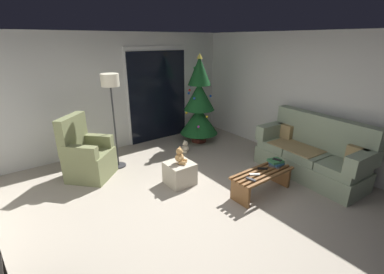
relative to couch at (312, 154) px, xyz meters
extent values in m
plane|color=#9E9384|center=(-2.32, 0.33, -0.40)|extent=(7.00, 7.00, 0.00)
cube|color=beige|center=(-2.32, 3.39, 0.85)|extent=(5.72, 0.12, 2.50)
cube|color=beige|center=(0.54, 0.33, 0.85)|extent=(0.12, 6.00, 2.50)
cube|color=silver|center=(-1.22, 3.32, 0.70)|extent=(1.60, 0.02, 2.20)
cube|color=black|center=(-1.22, 3.30, 0.65)|extent=(1.50, 0.02, 2.10)
cube|color=gray|center=(-0.07, 0.00, -0.23)|extent=(0.89, 1.95, 0.34)
cube|color=gray|center=(-0.13, -0.61, 0.01)|extent=(0.72, 0.64, 0.14)
cube|color=gray|center=(-0.09, 0.00, 0.01)|extent=(0.72, 0.64, 0.14)
cube|color=gray|center=(-0.05, 0.62, 0.01)|extent=(0.72, 0.64, 0.14)
cube|color=gray|center=(0.23, -0.02, 0.38)|extent=(0.33, 1.91, 0.60)
cube|color=gray|center=(-0.13, -0.87, 0.22)|extent=(0.77, 0.25, 0.28)
cube|color=gray|center=(-0.01, 0.87, 0.22)|extent=(0.77, 0.25, 0.28)
cube|color=#997F51|center=(-0.09, 0.25, 0.09)|extent=(0.66, 0.94, 0.02)
cube|color=#997F51|center=(0.04, -0.71, 0.22)|extent=(0.14, 0.33, 0.28)
cube|color=#997F51|center=(0.14, 0.69, 0.22)|extent=(0.14, 0.33, 0.28)
cube|color=brown|center=(-1.21, -0.06, -0.04)|extent=(1.10, 0.05, 0.04)
cube|color=brown|center=(-1.21, 0.03, -0.04)|extent=(1.10, 0.05, 0.04)
cube|color=brown|center=(-1.21, 0.11, -0.04)|extent=(1.10, 0.05, 0.04)
cube|color=brown|center=(-1.21, 0.20, -0.04)|extent=(1.10, 0.05, 0.04)
cube|color=brown|center=(-1.21, 0.29, -0.04)|extent=(1.10, 0.05, 0.04)
cube|color=brown|center=(-1.70, 0.11, -0.23)|extent=(0.05, 0.36, 0.34)
cube|color=brown|center=(-0.72, 0.11, -0.23)|extent=(0.05, 0.36, 0.34)
cube|color=silver|center=(-1.39, 0.12, -0.01)|extent=(0.15, 0.13, 0.02)
cube|color=#333338|center=(-1.56, 0.05, -0.01)|extent=(0.08, 0.16, 0.02)
cube|color=black|center=(-1.14, 0.17, -0.01)|extent=(0.15, 0.13, 0.02)
cube|color=#4C4C51|center=(-0.84, 0.13, -0.01)|extent=(0.27, 0.22, 0.03)
cube|color=#285684|center=(-0.86, 0.12, 0.03)|extent=(0.20, 0.20, 0.03)
cube|color=#337042|center=(-0.86, 0.14, 0.06)|extent=(0.26, 0.23, 0.04)
cube|color=black|center=(-0.85, 0.12, 0.09)|extent=(0.10, 0.16, 0.01)
cylinder|color=#4C1E19|center=(-0.58, 2.55, -0.35)|extent=(0.36, 0.36, 0.10)
cylinder|color=brown|center=(-0.58, 2.55, -0.24)|extent=(0.08, 0.08, 0.12)
cone|color=#14471E|center=(-0.58, 2.55, 0.14)|extent=(0.90, 0.90, 0.63)
cone|color=#14471E|center=(-0.58, 2.55, 0.71)|extent=(0.71, 0.71, 0.63)
cone|color=#14471E|center=(-0.58, 2.55, 1.29)|extent=(0.53, 0.53, 0.63)
sphere|color=blue|center=(-0.68, 2.75, 0.94)|extent=(0.06, 0.06, 0.06)
sphere|color=#B233A5|center=(-0.84, 2.24, 0.10)|extent=(0.06, 0.06, 0.06)
sphere|color=blue|center=(-0.33, 2.44, 0.70)|extent=(0.06, 0.06, 0.06)
sphere|color=gold|center=(-0.63, 2.19, 0.31)|extent=(0.06, 0.06, 0.06)
sphere|color=#1E8C33|center=(-0.77, 2.47, 0.99)|extent=(0.06, 0.06, 0.06)
sphere|color=blue|center=(-0.72, 2.77, 0.76)|extent=(0.06, 0.06, 0.06)
sphere|color=red|center=(-0.70, 2.76, 0.83)|extent=(0.06, 0.06, 0.06)
sphere|color=blue|center=(-0.82, 2.42, 0.71)|extent=(0.06, 0.06, 0.06)
sphere|color=blue|center=(-0.57, 2.69, 1.31)|extent=(0.06, 0.06, 0.06)
sphere|color=gold|center=(-0.92, 2.57, 0.37)|extent=(0.06, 0.06, 0.06)
sphere|color=#1E8C33|center=(-0.61, 2.68, 1.34)|extent=(0.06, 0.06, 0.06)
sphere|color=#B233A5|center=(-0.38, 2.65, 0.93)|extent=(0.06, 0.06, 0.06)
sphere|color=#1E8C33|center=(-0.33, 2.75, 0.49)|extent=(0.06, 0.06, 0.06)
cone|color=#EAD14C|center=(-0.58, 2.55, 1.60)|extent=(0.14, 0.14, 0.12)
cube|color=olive|center=(-3.23, 2.29, -0.24)|extent=(0.96, 0.96, 0.31)
cube|color=olive|center=(-3.23, 2.29, 0.00)|extent=(0.96, 0.96, 0.18)
cube|color=olive|center=(-3.42, 2.49, 0.41)|extent=(0.60, 0.58, 0.64)
cube|color=olive|center=(-3.01, 2.47, 0.20)|extent=(0.50, 0.52, 0.22)
cube|color=olive|center=(-3.42, 2.08, 0.20)|extent=(0.50, 0.52, 0.22)
cylinder|color=#2D2D30|center=(-2.68, 2.42, -0.39)|extent=(0.28, 0.28, 0.02)
cylinder|color=#2D2D30|center=(-2.68, 2.42, 0.40)|extent=(0.03, 0.03, 1.55)
cylinder|color=beige|center=(-2.68, 2.42, 1.27)|extent=(0.32, 0.32, 0.22)
cube|color=#B2A893|center=(-2.09, 1.15, -0.21)|extent=(0.44, 0.44, 0.39)
cylinder|color=tan|center=(-2.02, 1.14, 0.02)|extent=(0.12, 0.13, 0.06)
cylinder|color=tan|center=(-2.09, 1.07, 0.02)|extent=(0.12, 0.13, 0.06)
sphere|color=tan|center=(-2.09, 1.15, 0.09)|extent=(0.15, 0.15, 0.15)
sphere|color=tan|center=(-2.09, 1.15, 0.20)|extent=(0.11, 0.11, 0.11)
sphere|color=tan|center=(-2.06, 1.11, 0.19)|extent=(0.04, 0.04, 0.04)
sphere|color=tan|center=(-2.06, 1.17, 0.25)|extent=(0.04, 0.04, 0.04)
sphere|color=tan|center=(-2.12, 1.12, 0.25)|extent=(0.04, 0.04, 0.04)
sphere|color=tan|center=(-2.03, 1.18, 0.10)|extent=(0.06, 0.06, 0.06)
sphere|color=tan|center=(-2.13, 1.09, 0.10)|extent=(0.06, 0.06, 0.06)
cylinder|color=beige|center=(-1.31, 2.13, -0.37)|extent=(0.12, 0.08, 0.06)
cylinder|color=beige|center=(-1.30, 2.23, -0.37)|extent=(0.12, 0.08, 0.06)
sphere|color=beige|center=(-1.25, 2.17, -0.30)|extent=(0.15, 0.15, 0.15)
sphere|color=beige|center=(-1.25, 2.17, -0.18)|extent=(0.11, 0.11, 0.11)
sphere|color=#F4E5C1|center=(-1.29, 2.17, -0.19)|extent=(0.04, 0.04, 0.04)
sphere|color=beige|center=(-1.25, 2.13, -0.13)|extent=(0.04, 0.04, 0.04)
sphere|color=beige|center=(-1.24, 2.21, -0.13)|extent=(0.04, 0.04, 0.04)
sphere|color=beige|center=(-1.27, 2.10, -0.29)|extent=(0.06, 0.06, 0.06)
sphere|color=beige|center=(-1.26, 2.24, -0.29)|extent=(0.06, 0.06, 0.06)
camera|label=1|loc=(-4.35, -2.23, 1.95)|focal=24.98mm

